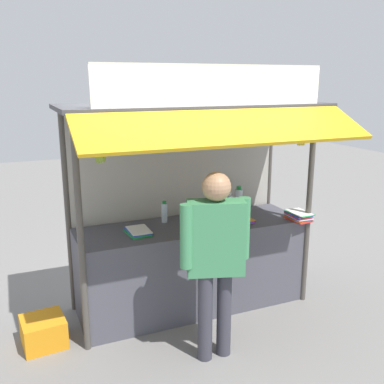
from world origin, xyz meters
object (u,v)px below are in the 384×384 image
(magazine_stack_back_left, at_px, (208,226))
(magazine_stack_right, at_px, (239,220))
(magazine_stack_front_right, at_px, (138,232))
(banana_bunch_leftmost, at_px, (100,154))
(magazine_stack_front_left, at_px, (298,216))
(vendor_person, at_px, (216,250))
(banana_bunch_inner_left, at_px, (301,137))
(plastic_crate, at_px, (44,332))
(banana_bunch_inner_right, at_px, (278,136))
(water_bottle_rear_center, at_px, (164,212))
(water_bottle_back_right, at_px, (239,200))
(water_bottle_far_left, at_px, (229,203))

(magazine_stack_back_left, relative_size, magazine_stack_right, 0.94)
(magazine_stack_front_right, xyz_separation_m, banana_bunch_leftmost, (-0.41, -0.42, 0.86))
(magazine_stack_right, xyz_separation_m, banana_bunch_leftmost, (-1.51, -0.36, 0.86))
(magazine_stack_front_left, bearing_deg, magazine_stack_right, 162.50)
(vendor_person, bearing_deg, magazine_stack_right, -112.29)
(banana_bunch_inner_left, bearing_deg, vendor_person, -158.54)
(plastic_crate, bearing_deg, magazine_stack_front_right, 5.72)
(magazine_stack_right, relative_size, plastic_crate, 0.74)
(magazine_stack_front_left, height_order, vendor_person, vendor_person)
(magazine_stack_back_left, relative_size, vendor_person, 0.16)
(magazine_stack_right, relative_size, banana_bunch_leftmost, 0.90)
(magazine_stack_front_left, xyz_separation_m, banana_bunch_leftmost, (-2.12, -0.16, 0.84))
(magazine_stack_back_left, relative_size, banana_bunch_inner_right, 1.11)
(plastic_crate, bearing_deg, water_bottle_rear_center, 14.12)
(vendor_person, bearing_deg, magazine_stack_front_right, -46.62)
(magazine_stack_back_left, height_order, banana_bunch_inner_left, banana_bunch_inner_left)
(magazine_stack_front_right, relative_size, plastic_crate, 0.85)
(water_bottle_back_right, height_order, plastic_crate, water_bottle_back_right)
(magazine_stack_right, relative_size, banana_bunch_inner_left, 1.00)
(water_bottle_far_left, distance_m, banana_bunch_leftmost, 1.87)
(water_bottle_back_right, relative_size, banana_bunch_inner_right, 1.29)
(water_bottle_far_left, relative_size, water_bottle_rear_center, 1.04)
(magazine_stack_front_right, height_order, magazine_stack_right, magazine_stack_front_right)
(magazine_stack_front_left, xyz_separation_m, magazine_stack_right, (-0.62, 0.19, -0.03))
(banana_bunch_leftmost, bearing_deg, water_bottle_far_left, 23.79)
(water_bottle_far_left, bearing_deg, magazine_stack_front_right, -166.83)
(banana_bunch_leftmost, height_order, plastic_crate, banana_bunch_leftmost)
(water_bottle_far_left, xyz_separation_m, magazine_stack_back_left, (-0.47, -0.45, -0.07))
(banana_bunch_leftmost, bearing_deg, banana_bunch_inner_left, 0.01)
(water_bottle_rear_center, height_order, banana_bunch_inner_right, banana_bunch_inner_right)
(water_bottle_far_left, height_order, plastic_crate, water_bottle_far_left)
(magazine_stack_front_right, relative_size, magazine_stack_right, 1.14)
(water_bottle_back_right, distance_m, vendor_person, 1.38)
(vendor_person, bearing_deg, water_bottle_far_left, -104.99)
(magazine_stack_right, xyz_separation_m, banana_bunch_inner_right, (0.20, -0.36, 0.93))
(banana_bunch_leftmost, bearing_deg, water_bottle_back_right, 21.46)
(water_bottle_back_right, distance_m, magazine_stack_front_left, 0.68)
(magazine_stack_back_left, height_order, plastic_crate, magazine_stack_back_left)
(water_bottle_back_right, bearing_deg, magazine_stack_front_right, -169.41)
(magazine_stack_front_right, xyz_separation_m, banana_bunch_inner_left, (1.56, -0.42, 0.89))
(water_bottle_back_right, bearing_deg, water_bottle_rear_center, 179.85)
(magazine_stack_front_left, height_order, magazine_stack_right, magazine_stack_front_left)
(water_bottle_far_left, height_order, banana_bunch_inner_left, banana_bunch_inner_left)
(banana_bunch_inner_left, bearing_deg, water_bottle_far_left, 121.10)
(water_bottle_back_right, height_order, banana_bunch_inner_right, banana_bunch_inner_right)
(water_bottle_rear_center, distance_m, magazine_stack_right, 0.80)
(magazine_stack_front_right, bearing_deg, vendor_person, -64.20)
(water_bottle_far_left, relative_size, magazine_stack_front_right, 0.76)
(water_bottle_rear_center, bearing_deg, magazine_stack_back_left, -52.85)
(magazine_stack_back_left, height_order, banana_bunch_inner_right, banana_bunch_inner_right)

